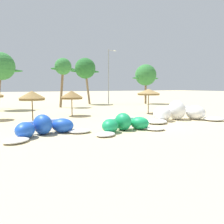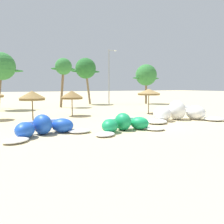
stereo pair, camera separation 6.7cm
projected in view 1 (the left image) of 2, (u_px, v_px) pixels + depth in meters
name	position (u px, v px, depth m)	size (l,w,h in m)	color
ground_plane	(147.00, 125.00, 18.37)	(260.00, 260.00, 0.00)	beige
kite_far_left	(45.00, 127.00, 14.64)	(5.87, 3.47, 1.32)	white
kite_left	(125.00, 124.00, 16.03)	(5.73, 2.68, 1.26)	white
kite_left_of_center	(179.00, 113.00, 21.12)	(7.90, 4.43, 1.81)	white
beach_umbrella_middle	(32.00, 96.00, 20.46)	(2.36, 2.36, 2.76)	brown
beach_umbrella_near_palms	(72.00, 95.00, 24.13)	(2.37, 2.37, 2.70)	brown
beach_umbrella_outermost	(149.00, 92.00, 26.35)	(2.67, 2.67, 2.87)	brown
palm_left	(1.00, 67.00, 30.00)	(5.53, 3.68, 7.66)	brown
palm_left_of_gap	(63.00, 67.00, 33.78)	(3.73, 2.49, 7.36)	brown
palm_center_left	(85.00, 69.00, 39.52)	(5.39, 3.59, 8.09)	#7F6647
palm_center_right	(146.00, 75.00, 40.93)	(5.72, 3.82, 7.12)	brown
lamppost_east_center	(109.00, 74.00, 40.47)	(1.61, 0.24, 9.68)	gray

